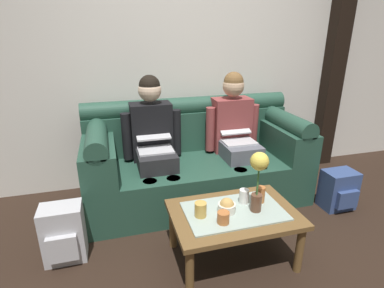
{
  "coord_description": "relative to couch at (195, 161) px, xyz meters",
  "views": [
    {
      "loc": [
        -0.78,
        -1.49,
        1.59
      ],
      "look_at": [
        -0.11,
        0.92,
        0.66
      ],
      "focal_mm": 28.56,
      "sensor_mm": 36.0,
      "label": 1
    }
  ],
  "objects": [
    {
      "name": "cup_far_left",
      "position": [
        -0.13,
        -1.08,
        0.07
      ],
      "size": [
        0.08,
        0.08,
        0.08
      ],
      "primitive_type": "cylinder",
      "color": "#B26633",
      "rests_on": "coffee_table"
    },
    {
      "name": "cup_far_center",
      "position": [
        -0.25,
        -0.97,
        0.08
      ],
      "size": [
        0.08,
        0.08,
        0.1
      ],
      "primitive_type": "cylinder",
      "color": "gold",
      "rests_on": "coffee_table"
    },
    {
      "name": "backpack_right",
      "position": [
        1.23,
        -0.59,
        -0.19
      ],
      "size": [
        0.3,
        0.26,
        0.37
      ],
      "color": "#33477A",
      "rests_on": "ground_plane"
    },
    {
      "name": "person_right",
      "position": [
        0.41,
        -0.0,
        0.28
      ],
      "size": [
        0.56,
        0.67,
        1.22
      ],
      "color": "#595B66",
      "rests_on": "ground_plane"
    },
    {
      "name": "back_wall_patterned",
      "position": [
        -0.0,
        0.53,
        1.08
      ],
      "size": [
        6.0,
        0.12,
        2.9
      ],
      "primitive_type": "cube",
      "color": "silver",
      "rests_on": "ground_plane"
    },
    {
      "name": "person_left",
      "position": [
        -0.41,
        -0.0,
        0.29
      ],
      "size": [
        0.56,
        0.67,
        1.22
      ],
      "color": "#232326",
      "rests_on": "ground_plane"
    },
    {
      "name": "couch",
      "position": [
        0.0,
        0.0,
        0.0
      ],
      "size": [
        2.08,
        0.88,
        0.96
      ],
      "color": "#234738",
      "rests_on": "ground_plane"
    },
    {
      "name": "ground_plane",
      "position": [
        -0.0,
        -1.17,
        -0.37
      ],
      "size": [
        14.0,
        14.0,
        0.0
      ],
      "primitive_type": "plane",
      "color": "black"
    },
    {
      "name": "flower_vase",
      "position": [
        0.14,
        -1.01,
        0.32
      ],
      "size": [
        0.12,
        0.12,
        0.44
      ],
      "color": "brown",
      "rests_on": "coffee_table"
    },
    {
      "name": "cup_near_left",
      "position": [
        0.11,
        -0.89,
        0.09
      ],
      "size": [
        0.07,
        0.07,
        0.11
      ],
      "primitive_type": "cylinder",
      "color": "white",
      "rests_on": "coffee_table"
    },
    {
      "name": "coffee_table",
      "position": [
        -0.0,
        -0.97,
        -0.03
      ],
      "size": [
        0.88,
        0.59,
        0.41
      ],
      "color": "brown",
      "rests_on": "ground_plane"
    },
    {
      "name": "snack_bowl",
      "position": [
        -0.06,
        -0.97,
        0.07
      ],
      "size": [
        0.12,
        0.12,
        0.1
      ],
      "color": "silver",
      "rests_on": "coffee_table"
    },
    {
      "name": "backpack_left",
      "position": [
        -1.18,
        -0.64,
        -0.16
      ],
      "size": [
        0.29,
        0.25,
        0.43
      ],
      "color": "#B7B7BC",
      "rests_on": "ground_plane"
    },
    {
      "name": "cup_near_right",
      "position": [
        0.23,
        -0.91,
        0.09
      ],
      "size": [
        0.07,
        0.07,
        0.12
      ],
      "primitive_type": "cylinder",
      "color": "#B26633",
      "rests_on": "coffee_table"
    },
    {
      "name": "timber_pillar",
      "position": [
        1.79,
        0.41,
        1.08
      ],
      "size": [
        0.2,
        0.2,
        2.9
      ],
      "primitive_type": "cube",
      "color": "black",
      "rests_on": "ground_plane"
    }
  ]
}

